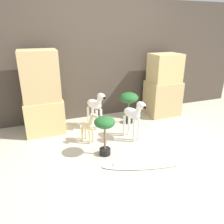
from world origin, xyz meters
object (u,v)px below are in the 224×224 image
zebra_left (96,105)px  potted_palm_back (105,127)px  giraffe_figurine (88,125)px  surfboard (142,164)px  potted_palm_front (129,100)px  zebra_right (134,115)px

zebra_left → potted_palm_back: zebra_left is taller
giraffe_figurine → surfboard: 1.03m
giraffe_figurine → potted_palm_front: 1.02m
zebra_left → surfboard: 1.42m
zebra_left → giraffe_figurine: 0.55m
zebra_right → giraffe_figurine: zebra_right is taller
potted_palm_front → surfboard: bearing=-106.8°
giraffe_figurine → surfboard: size_ratio=0.47×
potted_palm_back → surfboard: potted_palm_back is taller
potted_palm_front → surfboard: size_ratio=0.54×
zebra_left → zebra_right: bearing=-55.0°
giraffe_figurine → surfboard: (0.49, -0.87, -0.27)m
zebra_right → potted_palm_front: size_ratio=1.15×
potted_palm_front → potted_palm_back: potted_palm_front is taller
giraffe_figurine → potted_palm_front: bearing=27.4°
zebra_right → zebra_left: size_ratio=1.00×
giraffe_figurine → potted_palm_back: potted_palm_back is taller
zebra_right → zebra_left: 0.76m
zebra_left → giraffe_figurine: bearing=-118.9°
zebra_left → potted_palm_front: bearing=-0.4°
zebra_right → potted_palm_back: zebra_right is taller
surfboard → giraffe_figurine: bearing=119.7°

